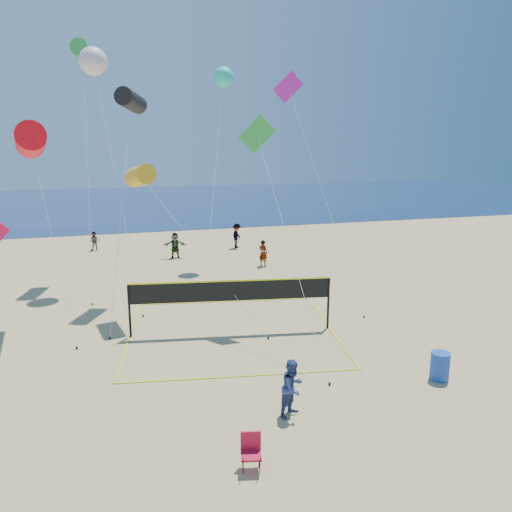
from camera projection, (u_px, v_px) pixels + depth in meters
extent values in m
cube|color=#10234D|center=(128.00, 202.00, 68.87)|extent=(140.00, 50.00, 0.03)
imported|color=navy|center=(293.00, 388.00, 14.80)|extent=(1.08, 1.02, 1.76)
imported|color=gray|center=(175.00, 245.00, 35.37)|extent=(1.75, 0.86, 1.81)
imported|color=gray|center=(263.00, 253.00, 32.97)|extent=(0.73, 0.77, 1.76)
imported|color=gray|center=(95.00, 241.00, 37.85)|extent=(0.82, 0.70, 1.45)
imported|color=gray|center=(237.00, 236.00, 38.77)|extent=(1.28, 1.42, 1.90)
cube|color=red|center=(251.00, 456.00, 12.33)|extent=(0.60, 0.57, 0.06)
cube|color=red|center=(251.00, 441.00, 12.47)|extent=(0.51, 0.16, 0.51)
cylinder|color=black|center=(243.00, 467.00, 12.18)|extent=(0.08, 0.26, 0.66)
cylinder|color=black|center=(243.00, 458.00, 12.54)|extent=(0.08, 0.26, 0.66)
cylinder|color=black|center=(260.00, 467.00, 12.20)|extent=(0.08, 0.26, 0.66)
cylinder|color=black|center=(259.00, 457.00, 12.56)|extent=(0.08, 0.26, 0.66)
cylinder|color=#1A48AD|center=(440.00, 366.00, 17.13)|extent=(0.86, 0.86, 0.98)
cylinder|color=black|center=(129.00, 311.00, 20.77)|extent=(0.10, 0.10, 2.27)
cylinder|color=black|center=(328.00, 303.00, 21.81)|extent=(0.10, 0.10, 2.27)
cube|color=black|center=(231.00, 291.00, 21.14)|extent=(8.40, 1.41, 0.85)
cube|color=yellow|center=(231.00, 281.00, 21.04)|extent=(8.40, 1.42, 0.06)
cube|color=yellow|center=(241.00, 376.00, 17.42)|extent=(8.60, 1.47, 0.02)
cube|color=yellow|center=(225.00, 302.00, 25.66)|extent=(8.60, 1.47, 0.02)
cylinder|color=#FF0C16|center=(30.00, 140.00, 21.05)|extent=(1.63, 3.06, 1.59)
cylinder|color=silver|center=(53.00, 241.00, 20.40)|extent=(1.45, 3.73, 8.05)
cylinder|color=black|center=(77.00, 348.00, 19.75)|extent=(0.08, 0.08, 0.10)
cylinder|color=black|center=(131.00, 101.00, 24.67)|extent=(1.72, 2.37, 1.19)
cylinder|color=silver|center=(121.00, 209.00, 22.70)|extent=(1.71, 6.07, 9.99)
cylinder|color=black|center=(110.00, 338.00, 20.74)|extent=(0.08, 0.08, 0.10)
cylinder|color=gold|center=(140.00, 176.00, 22.49)|extent=(1.35, 2.30, 1.18)
cylinder|color=silver|center=(202.00, 254.00, 21.62)|extent=(4.60, 4.77, 6.49)
cylinder|color=black|center=(268.00, 338.00, 20.74)|extent=(0.08, 0.08, 0.10)
cube|color=green|center=(257.00, 134.00, 21.54)|extent=(1.50, 0.72, 1.63)
cylinder|color=silver|center=(289.00, 244.00, 19.16)|extent=(0.43, 7.17, 8.31)
cylinder|color=black|center=(329.00, 384.00, 16.79)|extent=(0.08, 0.08, 0.10)
cube|color=#C11CB4|center=(288.00, 87.00, 27.64)|extent=(1.77, 0.29, 1.75)
cylinder|color=silver|center=(323.00, 192.00, 25.47)|extent=(1.18, 7.59, 10.99)
cylinder|color=black|center=(364.00, 317.00, 23.30)|extent=(0.08, 0.08, 0.10)
sphere|color=silver|center=(93.00, 61.00, 27.01)|extent=(1.96, 1.96, 1.52)
cylinder|color=silver|center=(116.00, 179.00, 25.21)|extent=(1.57, 7.23, 12.27)
cylinder|color=black|center=(143.00, 316.00, 23.40)|extent=(0.08, 0.08, 0.10)
sphere|color=#28D3C0|center=(223.00, 77.00, 32.16)|extent=(1.60, 1.60, 1.32)
cylinder|color=silver|center=(215.00, 177.00, 28.96)|extent=(3.21, 8.75, 12.09)
cylinder|color=black|center=(204.00, 300.00, 25.76)|extent=(0.08, 0.08, 0.10)
cylinder|color=green|center=(84.00, 53.00, 28.59)|extent=(1.42, 2.48, 1.28)
cylinder|color=silver|center=(88.00, 170.00, 26.87)|extent=(0.29, 6.68, 13.00)
cylinder|color=black|center=(92.00, 304.00, 25.15)|extent=(0.08, 0.08, 0.10)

